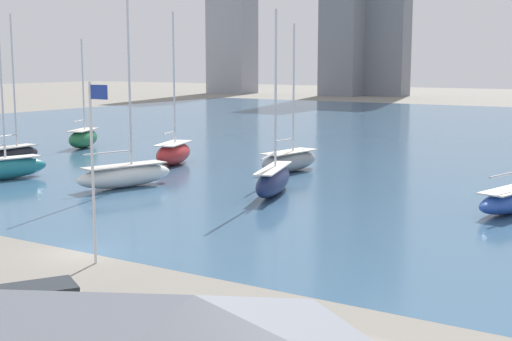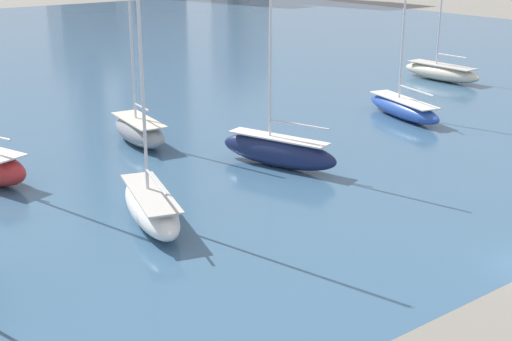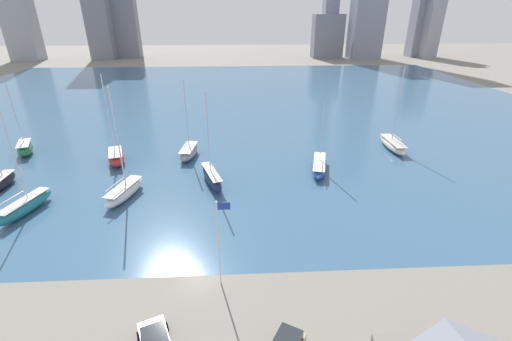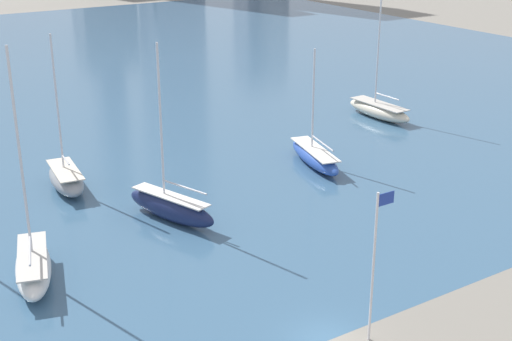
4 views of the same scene
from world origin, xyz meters
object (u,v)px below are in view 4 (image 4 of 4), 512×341
Objects in this scene: flag_pole at (375,261)px; sailboat_gray at (66,178)px; sailboat_blue at (315,156)px; sailboat_cream at (379,110)px; sailboat_navy at (171,207)px; sailboat_white at (33,266)px.

flag_pole is 0.68× the size of sailboat_gray.
sailboat_cream reaches higher than sailboat_blue.
sailboat_navy is at bearing -159.75° from sailboat_cream.
sailboat_gray is 0.87× the size of sailboat_white.
sailboat_navy is (-2.22, 20.90, -3.86)m from flag_pole.
sailboat_navy is at bearing -152.97° from sailboat_blue.
sailboat_gray is at bearing 79.89° from sailboat_white.
sailboat_gray is (-7.00, 31.67, -3.98)m from flag_pole.
flag_pole is at bearing -133.26° from sailboat_cream.
sailboat_cream is (30.89, 33.51, -4.06)m from flag_pole.
sailboat_gray is at bearing 102.46° from flag_pole.
sailboat_navy is (-17.16, -3.93, 0.27)m from sailboat_blue.
sailboat_gray is 37.93m from sailboat_cream.
sailboat_gray is (-21.93, 6.83, 0.15)m from sailboat_blue.
flag_pole is at bearing -70.81° from sailboat_gray.
sailboat_cream is at bearing 9.52° from sailboat_gray.
sailboat_white reaches higher than sailboat_gray.
sailboat_white reaches higher than sailboat_cream.
flag_pole is at bearing -102.34° from sailboat_navy.
sailboat_white is at bearing -151.33° from sailboat_blue.
sailboat_cream reaches higher than sailboat_navy.
sailboat_navy is 11.77m from sailboat_gray.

